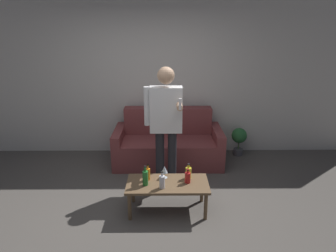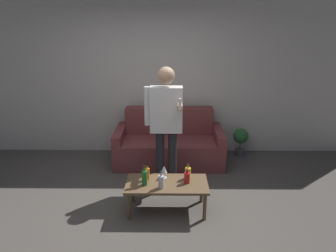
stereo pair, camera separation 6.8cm
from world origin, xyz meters
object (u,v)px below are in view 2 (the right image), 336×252
object	(u,v)px
coffee_table	(167,186)
couch	(169,144)
bottle_orange	(188,173)
person_standing_front	(166,119)

from	to	relation	value
coffee_table	couch	bearing A→B (deg)	89.24
bottle_orange	person_standing_front	xyz separation A→B (m)	(-0.28, 0.51, 0.54)
couch	bottle_orange	size ratio (longest dim) A/B	8.97
bottle_orange	couch	bearing A→B (deg)	100.32
couch	person_standing_front	world-z (taller)	person_standing_front
bottle_orange	person_standing_front	world-z (taller)	person_standing_front
bottle_orange	person_standing_front	distance (m)	0.80
coffee_table	person_standing_front	size ratio (longest dim) A/B	0.59
bottle_orange	person_standing_front	bearing A→B (deg)	118.86
coffee_table	person_standing_front	world-z (taller)	person_standing_front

